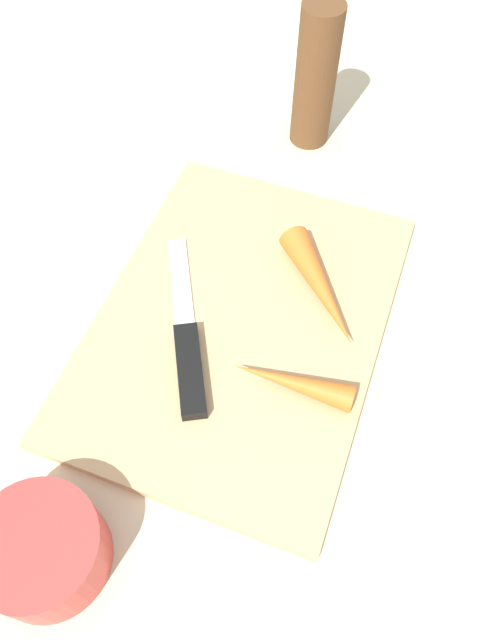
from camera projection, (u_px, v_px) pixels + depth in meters
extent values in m
plane|color=#C6B793|center=(240.00, 327.00, 0.58)|extent=(1.40, 1.40, 0.00)
cube|color=tan|center=(240.00, 323.00, 0.57)|extent=(0.36, 0.26, 0.01)
cube|color=#B7B7BC|center=(181.00, 283.00, 0.59)|extent=(0.11, 0.07, 0.00)
cube|color=black|center=(190.00, 370.00, 0.53)|extent=(0.09, 0.06, 0.01)
cone|color=orange|center=(321.00, 287.00, 0.57)|extent=(0.12, 0.11, 0.03)
cone|color=orange|center=(292.00, 382.00, 0.52)|extent=(0.03, 0.11, 0.02)
cylinder|color=red|center=(43.00, 551.00, 0.44)|extent=(0.09, 0.09, 0.05)
cylinder|color=brown|center=(316.00, 78.00, 0.65)|extent=(0.05, 0.05, 0.16)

